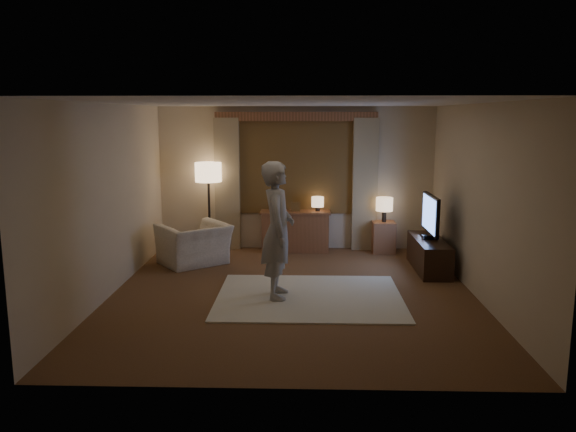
{
  "coord_description": "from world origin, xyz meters",
  "views": [
    {
      "loc": [
        0.16,
        -7.47,
        2.44
      ],
      "look_at": [
        -0.08,
        0.6,
        0.99
      ],
      "focal_mm": 35.0,
      "sensor_mm": 36.0,
      "label": 1
    }
  ],
  "objects_px": {
    "tv_stand": "(429,255)",
    "person": "(278,230)",
    "armchair": "(194,244)",
    "sideboard": "(295,232)",
    "side_table": "(383,237)"
  },
  "relations": [
    {
      "from": "armchair",
      "to": "tv_stand",
      "type": "relative_size",
      "value": 0.74
    },
    {
      "from": "side_table",
      "to": "person",
      "type": "xyz_separation_m",
      "value": [
        -1.78,
        -2.62,
        0.66
      ]
    },
    {
      "from": "sideboard",
      "to": "tv_stand",
      "type": "relative_size",
      "value": 0.86
    },
    {
      "from": "tv_stand",
      "to": "sideboard",
      "type": "bearing_deg",
      "value": 150.83
    },
    {
      "from": "tv_stand",
      "to": "person",
      "type": "relative_size",
      "value": 0.76
    },
    {
      "from": "tv_stand",
      "to": "armchair",
      "type": "bearing_deg",
      "value": 176.4
    },
    {
      "from": "side_table",
      "to": "person",
      "type": "bearing_deg",
      "value": -124.19
    },
    {
      "from": "sideboard",
      "to": "side_table",
      "type": "relative_size",
      "value": 2.14
    },
    {
      "from": "tv_stand",
      "to": "person",
      "type": "height_order",
      "value": "person"
    },
    {
      "from": "armchair",
      "to": "person",
      "type": "bearing_deg",
      "value": 92.67
    },
    {
      "from": "sideboard",
      "to": "armchair",
      "type": "xyz_separation_m",
      "value": [
        -1.66,
        -0.96,
        -0.01
      ]
    },
    {
      "from": "armchair",
      "to": "tv_stand",
      "type": "bearing_deg",
      "value": 138.27
    },
    {
      "from": "sideboard",
      "to": "person",
      "type": "xyz_separation_m",
      "value": [
        -0.19,
        -2.67,
        0.59
      ]
    },
    {
      "from": "side_table",
      "to": "sideboard",
      "type": "bearing_deg",
      "value": 178.2
    },
    {
      "from": "armchair",
      "to": "person",
      "type": "height_order",
      "value": "person"
    }
  ]
}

